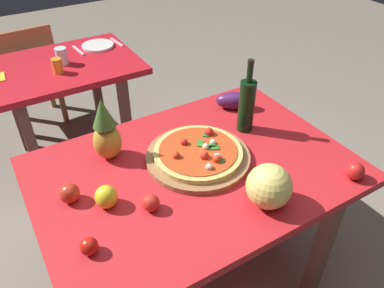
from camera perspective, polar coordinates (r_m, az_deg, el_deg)
ground_plane at (r=2.16m, az=0.29°, el=-18.75°), size 10.00×10.00×0.00m
display_table at (r=1.66m, az=0.36°, el=-5.73°), size 1.33×0.94×0.75m
background_table at (r=2.65m, az=-19.19°, el=8.92°), size 1.00×0.71×0.75m
dining_chair at (r=3.21m, az=-23.37°, el=9.98°), size 0.43×0.43×0.85m
pizza_board at (r=1.63m, az=0.90°, el=-1.95°), size 0.45×0.45×0.02m
pizza at (r=1.62m, az=1.01°, el=-1.22°), size 0.39×0.39×0.06m
wine_bottle at (r=1.77m, az=8.28°, el=5.92°), size 0.08×0.08×0.36m
pineapple_left at (r=1.62m, az=-12.92°, el=1.76°), size 0.12×0.12×0.29m
melon at (r=1.42m, az=11.59°, el=-6.30°), size 0.17×0.17×0.17m
bell_pepper at (r=1.45m, az=-12.86°, el=-7.81°), size 0.08×0.08×0.09m
eggplant at (r=1.98m, az=6.57°, el=6.54°), size 0.22×0.18×0.09m
tomato_near_board at (r=1.50m, az=-18.08°, el=-7.10°), size 0.08×0.08×0.08m
tomato_at_corner at (r=1.32m, az=-15.34°, el=-14.71°), size 0.06×0.06×0.06m
tomato_by_bottle at (r=1.66m, az=23.48°, el=-3.77°), size 0.08×0.08×0.08m
tomato_beside_pepper at (r=1.41m, az=-6.24°, el=-8.85°), size 0.07×0.07×0.07m
drinking_glass_juice at (r=2.47m, az=-19.73°, el=11.09°), size 0.06×0.06×0.09m
drinking_glass_water at (r=2.58m, az=-19.13°, el=12.48°), size 0.07×0.07×0.11m
dinner_plate at (r=2.79m, az=-14.09°, el=14.27°), size 0.22×0.22×0.02m
fork_utensil at (r=2.76m, az=-16.86°, el=13.43°), size 0.03×0.18×0.01m
knife_utensil at (r=2.83m, az=-11.34°, el=14.89°), size 0.03×0.18×0.01m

